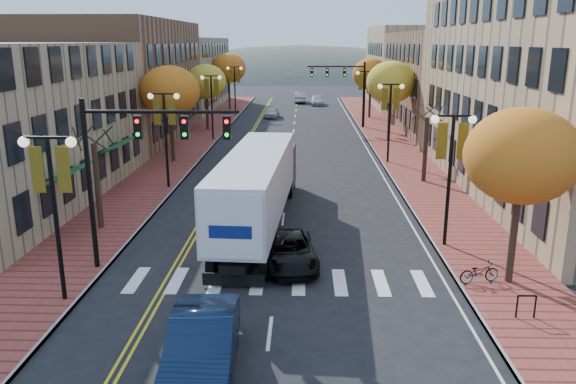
# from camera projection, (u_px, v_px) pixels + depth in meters

# --- Properties ---
(ground) EXTENTS (200.00, 200.00, 0.00)m
(ground) POSITION_uv_depth(u_px,v_px,m) (273.00, 305.00, 20.01)
(ground) COLOR black
(ground) RESTS_ON ground
(sidewalk_left) EXTENTS (4.00, 85.00, 0.15)m
(sidewalk_left) POSITION_uv_depth(u_px,v_px,m) (194.00, 142.00, 51.59)
(sidewalk_left) COLOR brown
(sidewalk_left) RESTS_ON ground
(sidewalk_right) EXTENTS (4.00, 85.00, 0.15)m
(sidewalk_right) POSITION_uv_depth(u_px,v_px,m) (391.00, 143.00, 51.11)
(sidewalk_right) COLOR brown
(sidewalk_right) RESTS_ON ground
(building_left_mid) EXTENTS (12.00, 24.00, 11.00)m
(building_left_mid) POSITION_uv_depth(u_px,v_px,m) (116.00, 80.00, 53.77)
(building_left_mid) COLOR brown
(building_left_mid) RESTS_ON ground
(building_left_far) EXTENTS (12.00, 26.00, 9.50)m
(building_left_far) POSITION_uv_depth(u_px,v_px,m) (174.00, 73.00, 78.09)
(building_left_far) COLOR #9E8966
(building_left_far) RESTS_ON ground
(building_right_mid) EXTENTS (15.00, 24.00, 10.00)m
(building_right_mid) POSITION_uv_depth(u_px,v_px,m) (470.00, 81.00, 58.74)
(building_right_mid) COLOR brown
(building_right_mid) RESTS_ON ground
(building_right_far) EXTENTS (15.00, 20.00, 11.00)m
(building_right_far) POSITION_uv_depth(u_px,v_px,m) (426.00, 67.00, 79.84)
(building_right_far) COLOR #9E8966
(building_right_far) RESTS_ON ground
(tree_left_a) EXTENTS (0.28, 0.28, 4.20)m
(tree_left_a) POSITION_uv_depth(u_px,v_px,m) (98.00, 186.00, 27.38)
(tree_left_a) COLOR #382619
(tree_left_a) RESTS_ON sidewalk_left
(tree_left_b) EXTENTS (4.48, 4.48, 7.21)m
(tree_left_b) POSITION_uv_depth(u_px,v_px,m) (170.00, 91.00, 41.99)
(tree_left_b) COLOR #382619
(tree_left_b) RESTS_ON sidewalk_left
(tree_left_c) EXTENTS (4.16, 4.16, 6.69)m
(tree_left_c) POSITION_uv_depth(u_px,v_px,m) (206.00, 82.00, 57.53)
(tree_left_c) COLOR #382619
(tree_left_c) RESTS_ON sidewalk_left
(tree_left_d) EXTENTS (4.61, 4.61, 7.42)m
(tree_left_d) POSITION_uv_depth(u_px,v_px,m) (229.00, 68.00, 74.76)
(tree_left_d) COLOR #382619
(tree_left_d) RESTS_ON sidewalk_left
(tree_right_a) EXTENTS (4.16, 4.16, 6.69)m
(tree_right_a) POSITION_uv_depth(u_px,v_px,m) (522.00, 156.00, 20.38)
(tree_right_a) COLOR #382619
(tree_right_a) RESTS_ON sidewalk_right
(tree_right_b) EXTENTS (0.28, 0.28, 4.20)m
(tree_right_b) POSITION_uv_depth(u_px,v_px,m) (425.00, 150.00, 36.55)
(tree_right_b) COLOR #382619
(tree_right_b) RESTS_ON sidewalk_right
(tree_right_c) EXTENTS (4.48, 4.48, 7.21)m
(tree_right_c) POSITION_uv_depth(u_px,v_px,m) (391.00, 82.00, 51.15)
(tree_right_c) COLOR #382619
(tree_right_c) RESTS_ON sidewalk_right
(tree_right_d) EXTENTS (4.35, 4.35, 7.00)m
(tree_right_d) POSITION_uv_depth(u_px,v_px,m) (371.00, 74.00, 66.64)
(tree_right_d) COLOR #382619
(tree_right_d) RESTS_ON sidewalk_right
(lamp_left_a) EXTENTS (1.96, 0.36, 6.05)m
(lamp_left_a) POSITION_uv_depth(u_px,v_px,m) (52.00, 187.00, 19.09)
(lamp_left_a) COLOR black
(lamp_left_a) RESTS_ON ground
(lamp_left_b) EXTENTS (1.96, 0.36, 6.05)m
(lamp_left_b) POSITION_uv_depth(u_px,v_px,m) (165.00, 122.00, 34.53)
(lamp_left_b) COLOR black
(lamp_left_b) RESTS_ON ground
(lamp_left_c) EXTENTS (1.96, 0.36, 6.05)m
(lamp_left_c) POSITION_uv_depth(u_px,v_px,m) (212.00, 95.00, 51.90)
(lamp_left_c) COLOR black
(lamp_left_c) RESTS_ON ground
(lamp_left_d) EXTENTS (1.96, 0.36, 6.05)m
(lamp_left_d) POSITION_uv_depth(u_px,v_px,m) (235.00, 81.00, 69.27)
(lamp_left_d) COLOR black
(lamp_left_d) RESTS_ON ground
(lamp_right_a) EXTENTS (1.96, 0.36, 6.05)m
(lamp_right_a) POSITION_uv_depth(u_px,v_px,m) (451.00, 155.00, 24.47)
(lamp_right_a) COLOR black
(lamp_right_a) RESTS_ON ground
(lamp_right_b) EXTENTS (1.96, 0.36, 6.05)m
(lamp_right_b) POSITION_uv_depth(u_px,v_px,m) (390.00, 108.00, 41.85)
(lamp_right_b) COLOR black
(lamp_right_b) RESTS_ON ground
(lamp_right_c) EXTENTS (1.96, 0.36, 6.05)m
(lamp_right_c) POSITION_uv_depth(u_px,v_px,m) (365.00, 88.00, 59.22)
(lamp_right_c) COLOR black
(lamp_right_c) RESTS_ON ground
(traffic_mast_near) EXTENTS (6.10, 0.35, 7.00)m
(traffic_mast_near) POSITION_uv_depth(u_px,v_px,m) (135.00, 152.00, 21.76)
(traffic_mast_near) COLOR black
(traffic_mast_near) RESTS_ON ground
(traffic_mast_far) EXTENTS (6.10, 0.34, 7.00)m
(traffic_mast_far) POSITION_uv_depth(u_px,v_px,m) (346.00, 82.00, 59.10)
(traffic_mast_far) COLOR black
(traffic_mast_far) RESTS_ON ground
(semi_truck) EXTENTS (3.45, 16.02, 3.98)m
(semi_truck) POSITION_uv_depth(u_px,v_px,m) (259.00, 182.00, 27.90)
(semi_truck) COLOR black
(semi_truck) RESTS_ON ground
(navy_sedan) EXTENTS (2.07, 5.29, 1.71)m
(navy_sedan) POSITION_uv_depth(u_px,v_px,m) (203.00, 345.00, 15.74)
(navy_sedan) COLOR black
(navy_sedan) RESTS_ON ground
(black_suv) EXTENTS (2.63, 4.82, 1.28)m
(black_suv) POSITION_uv_depth(u_px,v_px,m) (290.00, 251.00, 23.37)
(black_suv) COLOR black
(black_suv) RESTS_ON ground
(car_far_white) EXTENTS (1.86, 3.89, 1.28)m
(car_far_white) POSITION_uv_depth(u_px,v_px,m) (272.00, 112.00, 68.56)
(car_far_white) COLOR silver
(car_far_white) RESTS_ON ground
(car_far_silver) EXTENTS (1.89, 4.56, 1.32)m
(car_far_silver) POSITION_uv_depth(u_px,v_px,m) (317.00, 100.00, 82.07)
(car_far_silver) COLOR #ACABB3
(car_far_silver) RESTS_ON ground
(car_far_oncoming) EXTENTS (1.69, 4.66, 1.53)m
(car_far_oncoming) POSITION_uv_depth(u_px,v_px,m) (300.00, 98.00, 85.08)
(car_far_oncoming) COLOR #A1A1A8
(car_far_oncoming) RESTS_ON ground
(bicycle) EXTENTS (1.71, 0.96, 0.85)m
(bicycle) POSITION_uv_depth(u_px,v_px,m) (479.00, 272.00, 21.42)
(bicycle) COLOR gray
(bicycle) RESTS_ON sidewalk_right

